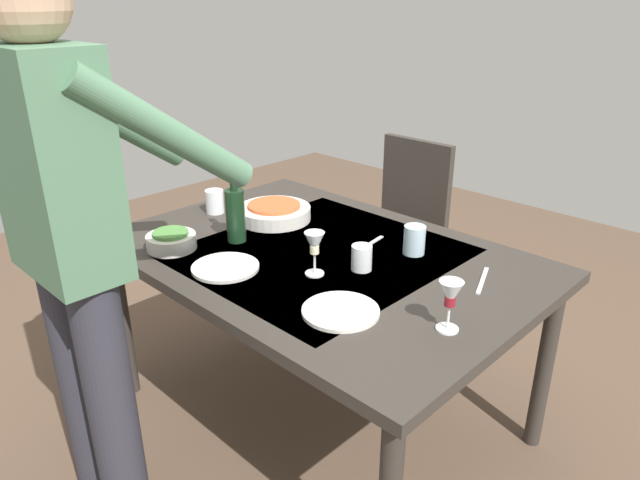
# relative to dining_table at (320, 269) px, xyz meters

# --- Properties ---
(ground_plane) EXTENTS (6.00, 6.00, 0.00)m
(ground_plane) POSITION_rel_dining_table_xyz_m (0.00, 0.00, -0.66)
(ground_plane) COLOR brown
(dining_table) EXTENTS (1.53, 1.05, 0.73)m
(dining_table) POSITION_rel_dining_table_xyz_m (0.00, 0.00, 0.00)
(dining_table) COLOR #332D28
(dining_table) RESTS_ON ground_plane
(chair_near) EXTENTS (0.40, 0.40, 0.91)m
(chair_near) POSITION_rel_dining_table_xyz_m (0.30, -0.91, -0.13)
(chair_near) COLOR black
(chair_near) RESTS_ON ground_plane
(person_server) EXTENTS (0.42, 0.61, 1.69)m
(person_server) POSITION_rel_dining_table_xyz_m (0.17, 0.79, 0.30)
(person_server) COLOR #2D2D38
(person_server) RESTS_ON ground_plane
(wine_bottle) EXTENTS (0.07, 0.07, 0.30)m
(wine_bottle) POSITION_rel_dining_table_xyz_m (0.30, 0.14, 0.18)
(wine_bottle) COLOR black
(wine_bottle) RESTS_ON dining_table
(wine_glass_left) EXTENTS (0.07, 0.07, 0.15)m
(wine_glass_left) POSITION_rel_dining_table_xyz_m (-0.62, 0.12, 0.17)
(wine_glass_left) COLOR white
(wine_glass_left) RESTS_ON dining_table
(wine_glass_right) EXTENTS (0.07, 0.07, 0.15)m
(wine_glass_right) POSITION_rel_dining_table_xyz_m (-0.11, 0.14, 0.17)
(wine_glass_right) COLOR white
(wine_glass_right) RESTS_ON dining_table
(water_cup_near_left) EXTENTS (0.08, 0.08, 0.10)m
(water_cup_near_left) POSITION_rel_dining_table_xyz_m (0.61, 0.01, 0.12)
(water_cup_near_left) COLOR silver
(water_cup_near_left) RESTS_ON dining_table
(water_cup_near_right) EXTENTS (0.07, 0.07, 0.09)m
(water_cup_near_right) POSITION_rel_dining_table_xyz_m (-0.20, -0.00, 0.11)
(water_cup_near_right) COLOR silver
(water_cup_near_right) RESTS_ON dining_table
(water_cup_far_left) EXTENTS (0.08, 0.08, 0.10)m
(water_cup_far_left) POSITION_rel_dining_table_xyz_m (-0.24, -0.23, 0.12)
(water_cup_far_left) COLOR silver
(water_cup_far_left) RESTS_ON dining_table
(serving_bowl_pasta) EXTENTS (0.30, 0.30, 0.07)m
(serving_bowl_pasta) POSITION_rel_dining_table_xyz_m (0.37, -0.11, 0.10)
(serving_bowl_pasta) COLOR silver
(serving_bowl_pasta) RESTS_ON dining_table
(side_bowl_salad) EXTENTS (0.18, 0.18, 0.07)m
(side_bowl_salad) POSITION_rel_dining_table_xyz_m (0.41, 0.35, 0.10)
(side_bowl_salad) COLOR silver
(side_bowl_salad) RESTS_ON dining_table
(dinner_plate_near) EXTENTS (0.23, 0.23, 0.01)m
(dinner_plate_near) POSITION_rel_dining_table_xyz_m (0.14, 0.32, 0.07)
(dinner_plate_near) COLOR silver
(dinner_plate_near) RESTS_ON dining_table
(dinner_plate_far) EXTENTS (0.23, 0.23, 0.01)m
(dinner_plate_far) POSITION_rel_dining_table_xyz_m (-0.34, 0.26, 0.07)
(dinner_plate_far) COLOR silver
(dinner_plate_far) RESTS_ON dining_table
(table_knife) EXTENTS (0.09, 0.19, 0.00)m
(table_knife) POSITION_rel_dining_table_xyz_m (-0.54, -0.21, 0.07)
(table_knife) COLOR silver
(table_knife) RESTS_ON dining_table
(table_fork) EXTENTS (0.04, 0.18, 0.00)m
(table_fork) POSITION_rel_dining_table_xyz_m (-0.08, -0.18, 0.07)
(table_fork) COLOR silver
(table_fork) RESTS_ON dining_table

